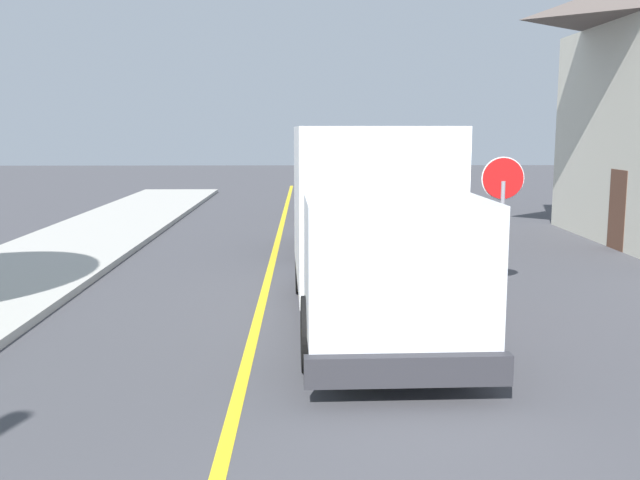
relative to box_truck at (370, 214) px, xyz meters
The scene contains 5 objects.
centre_line_yellow 2.57m from the box_truck, behind, with size 0.16×56.00×0.01m, color gold.
box_truck is the anchor object (origin of this frame).
parked_car_near 7.09m from the box_truck, 91.40° to the left, with size 1.99×4.48×1.67m.
parked_car_mid 14.46m from the box_truck, 90.47° to the left, with size 1.98×4.47×1.67m.
stop_sign 3.01m from the box_truck, 30.12° to the left, with size 0.80×0.10×2.65m.
Camera 1 is at (0.83, -1.91, 3.18)m, focal length 40.41 mm.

